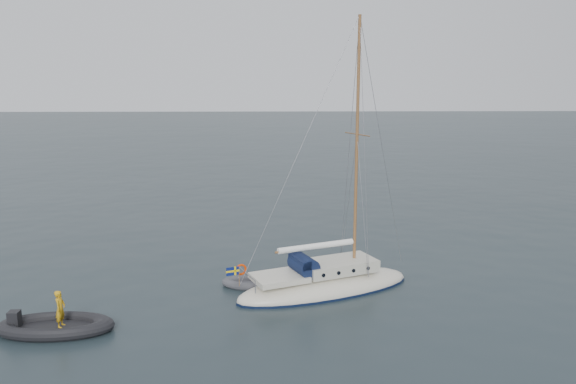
{
  "coord_description": "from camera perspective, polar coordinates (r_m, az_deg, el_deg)",
  "views": [
    {
      "loc": [
        -2.52,
        -25.15,
        8.76
      ],
      "look_at": [
        -1.79,
        0.0,
        3.85
      ],
      "focal_mm": 35.0,
      "sensor_mm": 36.0,
      "label": 1
    }
  ],
  "objects": [
    {
      "name": "ground",
      "position": [
        26.75,
        3.87,
        -8.09
      ],
      "size": [
        300.0,
        300.0,
        0.0
      ],
      "primitive_type": "plane",
      "color": "black",
      "rests_on": "ground"
    },
    {
      "name": "sailboat",
      "position": [
        24.13,
        3.8,
        -7.97
      ],
      "size": [
        8.41,
        2.52,
        11.97
      ],
      "rotation": [
        0.0,
        0.0,
        0.39
      ],
      "color": "beige",
      "rests_on": "ground"
    },
    {
      "name": "dinghy",
      "position": [
        24.83,
        -3.85,
        -9.24
      ],
      "size": [
        2.57,
        1.16,
        0.37
      ],
      "rotation": [
        0.0,
        0.0,
        -0.2
      ],
      "color": "#4A4A4F",
      "rests_on": "ground"
    },
    {
      "name": "rib",
      "position": [
        22.19,
        -22.6,
        -12.4
      ],
      "size": [
        4.18,
        1.9,
        1.57
      ],
      "rotation": [
        0.0,
        0.0,
        0.02
      ],
      "color": "black",
      "rests_on": "ground"
    }
  ]
}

